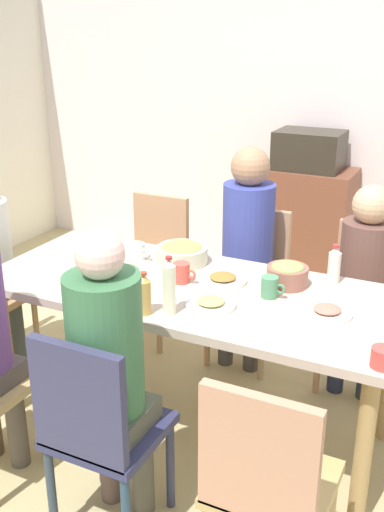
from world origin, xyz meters
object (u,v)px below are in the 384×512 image
object	(u,v)px
bowl_2	(118,279)
plate_2	(223,279)
bowl_0	(182,253)
person_2	(365,272)
plate_1	(103,264)
person_4	(247,239)
person_7	(108,362)
plate_3	(211,304)
plate_0	(327,312)
cup_0	(137,251)
dining_table	(192,303)
bottle_0	(334,265)
cup_2	(182,273)
bottle_2	(169,287)
chair_4	(251,276)
chair_0	(266,482)
cup_1	(73,281)
microwave	(309,150)
side_cabinet	(304,227)
chair_7	(97,426)
cup_4	(270,287)
chair_6	(154,258)
bowl_1	(287,274)
bottle_1	(144,294)
cup_3	(384,358)

from	to	relation	value
bowl_2	plate_2	bearing A→B (deg)	37.94
plate_2	bowl_0	size ratio (longest dim) A/B	0.87
person_2	plate_1	xyz separation A→B (m)	(-1.17, -0.68, 0.09)
person_2	person_4	bearing A→B (deg)	179.76
person_7	plate_3	size ratio (longest dim) A/B	5.76
person_4	plate_0	xyz separation A→B (m)	(0.64, -0.73, 0.01)
cup_0	person_4	bearing A→B (deg)	52.21
dining_table	bottle_0	xyz separation A→B (m)	(0.58, 0.33, 0.17)
cup_2	bottle_2	distance (m)	0.34
chair_4	bowl_0	world-z (taller)	chair_4
plate_3	bottle_2	size ratio (longest dim) A/B	0.85
chair_0	chair_4	world-z (taller)	same
plate_3	cup_1	size ratio (longest dim) A/B	1.90
chair_0	microwave	bearing A→B (deg)	103.83
dining_table	side_cabinet	xyz separation A→B (m)	(-0.04, 2.03, -0.23)
chair_0	bottle_2	size ratio (longest dim) A/B	3.51
chair_0	chair_7	xyz separation A→B (m)	(-0.66, 0.00, 0.00)
person_2	plate_2	distance (m)	0.82
bowl_0	bottle_0	distance (m)	0.76
chair_4	cup_4	size ratio (longest dim) A/B	8.01
person_2	person_4	world-z (taller)	person_4
bottle_2	plate_0	bearing A→B (deg)	24.84
plate_0	bottle_0	world-z (taller)	bottle_0
bottle_0	bowl_2	bearing A→B (deg)	-148.36
person_2	bottle_0	distance (m)	0.42
chair_7	person_7	world-z (taller)	person_7
cup_2	cup_1	bearing A→B (deg)	-142.98
dining_table	side_cabinet	bearing A→B (deg)	91.00
plate_1	side_cabinet	distance (m)	2.09
person_2	cup_0	world-z (taller)	person_2
person_2	plate_3	world-z (taller)	person_2
plate_1	bowl_2	bearing A→B (deg)	-43.68
bowl_2	cup_1	distance (m)	0.21
person_2	chair_6	distance (m)	1.34
plate_0	bowl_1	bearing A→B (deg)	137.90
chair_4	side_cabinet	distance (m)	1.23
dining_table	chair_4	xyz separation A→B (m)	(0.00, 0.80, -0.16)
plate_2	cup_0	bearing A→B (deg)	171.43
plate_0	bottle_1	world-z (taller)	bottle_1
plate_0	bottle_0	xyz separation A→B (m)	(-0.06, 0.35, 0.07)
chair_0	cup_1	world-z (taller)	chair_0
plate_1	cup_3	bearing A→B (deg)	-14.35
chair_6	plate_1	world-z (taller)	chair_6
bowl_0	chair_4	bearing A→B (deg)	72.07
bowl_2	side_cabinet	bearing A→B (deg)	83.74
person_2	bowl_1	world-z (taller)	person_2
plate_3	side_cabinet	distance (m)	2.23
bottle_2	cup_2	bearing A→B (deg)	108.04
person_7	side_cabinet	xyz separation A→B (m)	(-0.04, 2.74, -0.29)
cup_0	cup_3	world-z (taller)	cup_0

